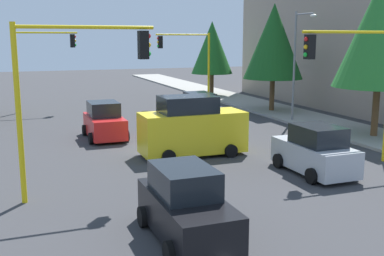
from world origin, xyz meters
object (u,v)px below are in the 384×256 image
object	(u,v)px
traffic_signal_near_right	(74,76)
tree_roadside_mid	(274,41)
traffic_signal_far_right	(39,55)
tree_roadside_near	(381,30)
car_silver	(315,152)
delivery_van_yellow	(192,128)
traffic_signal_near_left	(357,70)
street_lamp_curbside	(298,54)
car_blue	(199,109)
car_red	(104,122)
tree_roadside_far	(212,48)
traffic_signal_far_left	(188,54)
car_black	(186,207)

from	to	relation	value
traffic_signal_near_right	tree_roadside_mid	distance (m)	21.08
traffic_signal_far_right	tree_roadside_mid	xyz separation A→B (m)	(6.00, 15.73, 0.96)
tree_roadside_mid	tree_roadside_near	distance (m)	10.03
car_silver	tree_roadside_mid	bearing A→B (deg)	155.80
delivery_van_yellow	traffic_signal_near_left	bearing A→B (deg)	55.27
traffic_signal_far_right	street_lamp_curbside	distance (m)	18.19
traffic_signal_far_right	car_blue	bearing A→B (deg)	47.27
traffic_signal_near_left	street_lamp_curbside	bearing A→B (deg)	160.02
car_red	car_silver	bearing A→B (deg)	34.18
traffic_signal_far_right	car_blue	distance (m)	12.73
tree_roadside_near	tree_roadside_far	xyz separation A→B (m)	(-20.00, -1.00, -1.27)
car_silver	car_blue	world-z (taller)	same
traffic_signal_far_right	traffic_signal_near_left	world-z (taller)	traffic_signal_far_right
car_blue	car_red	world-z (taller)	same
tree_roadside_near	car_red	size ratio (longest dim) A/B	2.33
street_lamp_curbside	car_blue	world-z (taller)	street_lamp_curbside
traffic_signal_far_left	traffic_signal_near_right	bearing A→B (deg)	-29.76
car_red	car_black	xyz separation A→B (m)	(13.76, -0.33, 0.00)
traffic_signal_far_right	tree_roadside_far	size ratio (longest dim) A/B	0.86
car_silver	car_black	xyz separation A→B (m)	(4.01, -6.95, 0.00)
traffic_signal_near_left	street_lamp_curbside	distance (m)	10.23
traffic_signal_far_left	car_blue	distance (m)	9.25
traffic_signal_near_right	tree_roadside_far	xyz separation A→B (m)	(-24.00, 15.22, 0.37)
traffic_signal_far_left	street_lamp_curbside	xyz separation A→B (m)	(10.39, 3.49, 0.27)
tree_roadside_mid	car_blue	world-z (taller)	tree_roadside_mid
tree_roadside_near	delivery_van_yellow	xyz separation A→B (m)	(0.00, -10.56, -4.49)
traffic_signal_far_left	street_lamp_curbside	distance (m)	10.96
car_silver	car_blue	bearing A→B (deg)	-179.26
traffic_signal_far_left	tree_roadside_near	world-z (taller)	tree_roadside_near
traffic_signal_far_right	tree_roadside_near	distance (m)	22.85
car_blue	car_black	distance (m)	17.56
traffic_signal_near_left	tree_roadside_mid	size ratio (longest dim) A/B	0.74
car_red	car_black	distance (m)	13.76
car_silver	car_blue	size ratio (longest dim) A/B	0.92
car_blue	car_black	xyz separation A→B (m)	(16.20, -6.79, -0.00)
tree_roadside_mid	car_silver	xyz separation A→B (m)	(14.53, -6.53, -4.22)
traffic_signal_far_left	tree_roadside_near	bearing A→B (deg)	16.66
car_blue	traffic_signal_far_right	bearing A→B (deg)	-132.73
car_silver	tree_roadside_far	bearing A→B (deg)	166.19
traffic_signal_far_left	traffic_signal_far_right	size ratio (longest dim) A/B	0.98
tree_roadside_mid	car_silver	world-z (taller)	tree_roadside_mid
traffic_signal_far_left	car_blue	xyz separation A→B (m)	(8.35, -2.40, -3.18)
traffic_signal_near_left	tree_roadside_near	xyz separation A→B (m)	(-4.00, 4.79, 1.71)
tree_roadside_mid	car_red	distance (m)	14.62
delivery_van_yellow	car_red	xyz separation A→B (m)	(-5.21, -3.09, -0.39)
traffic_signal_far_left	traffic_signal_near_right	distance (m)	23.04
tree_roadside_near	delivery_van_yellow	size ratio (longest dim) A/B	1.83
street_lamp_curbside	car_blue	bearing A→B (deg)	-109.10
traffic_signal_near_right	car_black	bearing A→B (deg)	26.23
traffic_signal_far_left	delivery_van_yellow	size ratio (longest dim) A/B	1.20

